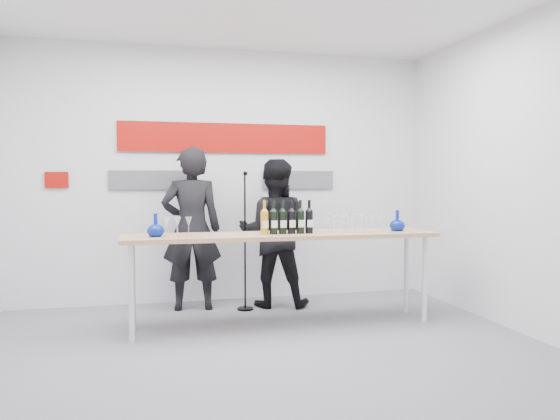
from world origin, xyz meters
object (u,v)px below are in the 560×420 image
(presenter_left, at_px, (192,229))
(presenter_right, at_px, (274,233))
(tasting_table, at_px, (282,240))
(mic_stand, at_px, (245,268))

(presenter_left, xyz_separation_m, presenter_right, (0.93, -0.05, -0.06))
(presenter_left, relative_size, presenter_right, 1.07)
(tasting_table, relative_size, mic_stand, 2.00)
(tasting_table, bearing_deg, presenter_right, 82.78)
(presenter_left, bearing_deg, mic_stand, 166.81)
(presenter_left, xyz_separation_m, mic_stand, (0.57, -0.17, -0.43))
(tasting_table, height_order, presenter_right, presenter_right)
(tasting_table, distance_m, presenter_right, 0.88)
(presenter_right, distance_m, mic_stand, 0.53)
(tasting_table, distance_m, presenter_left, 1.23)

